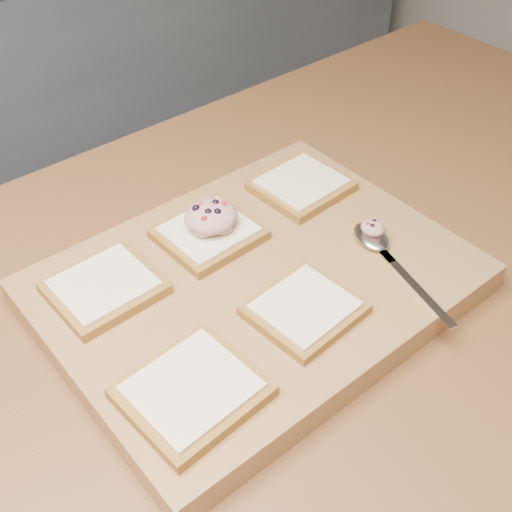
{
  "coord_description": "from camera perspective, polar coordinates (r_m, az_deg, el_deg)",
  "views": [
    {
      "loc": [
        -0.19,
        -0.45,
        1.46
      ],
      "look_at": [
        0.16,
        -0.02,
        0.97
      ],
      "focal_mm": 45.0,
      "sensor_mm": 36.0,
      "label": 1
    }
  ],
  "objects": [
    {
      "name": "cutting_board",
      "position": [
        0.77,
        0.0,
        -2.57
      ],
      "size": [
        0.48,
        0.37,
        0.04
      ],
      "primitive_type": "cube",
      "color": "#A07344",
      "rests_on": "island_counter"
    },
    {
      "name": "bread_far_right",
      "position": [
        0.89,
        4.07,
        6.29
      ],
      "size": [
        0.12,
        0.11,
        0.02
      ],
      "color": "olive",
      "rests_on": "cutting_board"
    },
    {
      "name": "spoon_salad",
      "position": [
        0.8,
        10.33,
        2.51
      ],
      "size": [
        0.03,
        0.03,
        0.02
      ],
      "color": "tan",
      "rests_on": "spoon"
    },
    {
      "name": "bread_near_center",
      "position": [
        0.71,
        4.35,
        -4.73
      ],
      "size": [
        0.12,
        0.11,
        0.02
      ],
      "color": "olive",
      "rests_on": "cutting_board"
    },
    {
      "name": "bread_near_left",
      "position": [
        0.64,
        -5.72,
        -11.86
      ],
      "size": [
        0.13,
        0.12,
        0.02
      ],
      "color": "olive",
      "rests_on": "cutting_board"
    },
    {
      "name": "bread_far_center",
      "position": [
        0.81,
        -4.21,
        2.02
      ],
      "size": [
        0.12,
        0.11,
        0.02
      ],
      "color": "olive",
      "rests_on": "cutting_board"
    },
    {
      "name": "spoon",
      "position": [
        0.81,
        10.75,
        1.09
      ],
      "size": [
        0.07,
        0.19,
        0.01
      ],
      "color": "silver",
      "rests_on": "cutting_board"
    },
    {
      "name": "bread_far_left",
      "position": [
        0.75,
        -13.36,
        -2.71
      ],
      "size": [
        0.12,
        0.11,
        0.02
      ],
      "color": "olive",
      "rests_on": "cutting_board"
    },
    {
      "name": "tuna_salad_dollop",
      "position": [
        0.79,
        -4.04,
        3.56
      ],
      "size": [
        0.07,
        0.06,
        0.03
      ],
      "color": "tan",
      "rests_on": "bread_far_center"
    }
  ]
}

